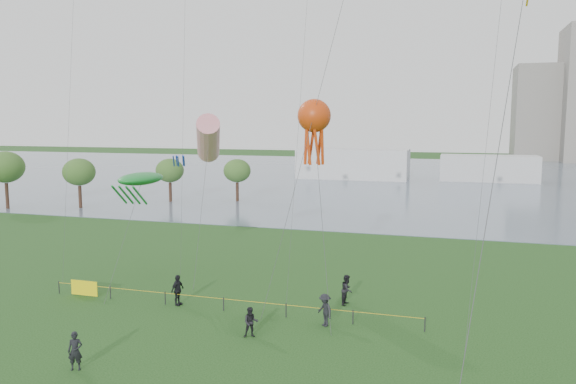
# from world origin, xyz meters

# --- Properties ---
(lake) EXTENTS (400.00, 120.00, 0.08)m
(lake) POSITION_xyz_m (0.00, 100.00, 0.02)
(lake) COLOR slate
(lake) RESTS_ON ground_plane
(building_low) EXTENTS (16.00, 18.00, 28.00)m
(building_low) POSITION_xyz_m (32.00, 168.00, 14.00)
(building_low) COLOR slate
(building_low) RESTS_ON ground_plane
(pavilion_left) EXTENTS (22.00, 8.00, 6.00)m
(pavilion_left) POSITION_xyz_m (-12.00, 95.00, 3.00)
(pavilion_left) COLOR silver
(pavilion_left) RESTS_ON ground_plane
(pavilion_right) EXTENTS (18.00, 7.00, 5.00)m
(pavilion_right) POSITION_xyz_m (14.00, 98.00, 2.50)
(pavilion_right) COLOR silver
(pavilion_right) RESTS_ON ground_plane
(trees) EXTENTS (30.96, 19.59, 7.62)m
(trees) POSITION_xyz_m (-37.93, 48.92, 4.95)
(trees) COLOR #332017
(trees) RESTS_ON ground_plane
(fence) EXTENTS (24.07, 0.07, 1.05)m
(fence) POSITION_xyz_m (-11.42, 13.90, 0.55)
(fence) COLOR black
(fence) RESTS_ON ground_plane
(spectator_a) EXTENTS (0.98, 0.88, 1.65)m
(spectator_a) POSITION_xyz_m (-2.21, 10.40, 0.83)
(spectator_a) COLOR black
(spectator_a) RESTS_ON ground_plane
(spectator_b) EXTENTS (1.35, 1.34, 1.87)m
(spectator_b) POSITION_xyz_m (1.22, 13.17, 0.93)
(spectator_b) COLOR black
(spectator_b) RESTS_ON ground_plane
(spectator_c) EXTENTS (0.67, 1.21, 1.95)m
(spectator_c) POSITION_xyz_m (-8.49, 14.04, 0.98)
(spectator_c) COLOR black
(spectator_c) RESTS_ON ground_plane
(spectator_f) EXTENTS (0.79, 0.67, 1.83)m
(spectator_f) POSITION_xyz_m (-8.62, 4.29, 0.92)
(spectator_f) COLOR black
(spectator_f) RESTS_ON ground_plane
(spectator_g) EXTENTS (0.83, 1.01, 1.91)m
(spectator_g) POSITION_xyz_m (1.70, 17.27, 0.95)
(spectator_g) COLOR black
(spectator_g) RESTS_ON ground_plane
(kite_windsock) EXTENTS (4.19, 6.55, 12.10)m
(kite_windsock) POSITION_xyz_m (-9.60, 21.38, 10.23)
(kite_windsock) COLOR #3F3F42
(kite_creature) EXTENTS (2.54, 8.30, 7.85)m
(kite_creature) POSITION_xyz_m (-13.82, 18.86, 7.37)
(kite_creature) COLOR #3F3F42
(kite_octopus) EXTENTS (3.00, 4.88, 12.84)m
(kite_octopus) POSITION_xyz_m (-0.12, 15.74, 11.75)
(kite_octopus) COLOR #3F3F42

